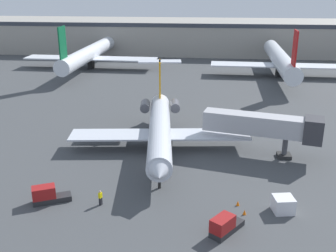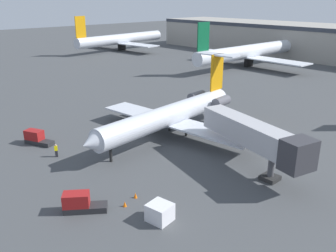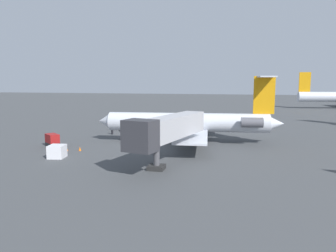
# 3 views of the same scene
# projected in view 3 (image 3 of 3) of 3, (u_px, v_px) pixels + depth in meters

# --- Properties ---
(ground_plane) EXTENTS (400.00, 400.00, 0.10)m
(ground_plane) POSITION_uv_depth(u_px,v_px,m) (162.00, 141.00, 53.48)
(ground_plane) COLOR #424447
(regional_jet) EXTENTS (25.49, 29.71, 10.53)m
(regional_jet) POSITION_uv_depth(u_px,v_px,m) (193.00, 122.00, 51.80)
(regional_jet) COLOR silver
(regional_jet) RESTS_ON ground_plane
(jet_bridge) EXTENTS (15.86, 6.48, 5.92)m
(jet_bridge) POSITION_uv_depth(u_px,v_px,m) (166.00, 129.00, 37.57)
(jet_bridge) COLOR #ADADB2
(jet_bridge) RESTS_ON ground_plane
(ground_crew_marshaller) EXTENTS (0.39, 0.47, 1.69)m
(ground_crew_marshaller) POSITION_uv_depth(u_px,v_px,m) (112.00, 130.00, 60.08)
(ground_crew_marshaller) COLOR black
(ground_crew_marshaller) RESTS_ON ground_plane
(baggage_tug_lead) EXTENTS (3.51, 4.04, 1.90)m
(baggage_tug_lead) POSITION_uv_depth(u_px,v_px,m) (53.00, 141.00, 48.55)
(baggage_tug_lead) COLOR #262628
(baggage_tug_lead) RESTS_ON ground_plane
(baggage_tug_trailing) EXTENTS (4.22, 2.95, 1.90)m
(baggage_tug_trailing) POSITION_uv_depth(u_px,v_px,m) (123.00, 126.00, 65.67)
(baggage_tug_trailing) COLOR #262628
(baggage_tug_trailing) RESTS_ON ground_plane
(cargo_container_uld) EXTENTS (2.33, 2.24, 1.65)m
(cargo_container_uld) POSITION_uv_depth(u_px,v_px,m) (57.00, 151.00, 41.61)
(cargo_container_uld) COLOR silver
(cargo_container_uld) RESTS_ON ground_plane
(traffic_cone_near) EXTENTS (0.36, 0.36, 0.55)m
(traffic_cone_near) POSITION_uv_depth(u_px,v_px,m) (67.00, 149.00, 45.74)
(traffic_cone_near) COLOR orange
(traffic_cone_near) RESTS_ON ground_plane
(traffic_cone_mid) EXTENTS (0.36, 0.36, 0.55)m
(traffic_cone_mid) POSITION_uv_depth(u_px,v_px,m) (80.00, 149.00, 45.88)
(traffic_cone_mid) COLOR orange
(traffic_cone_mid) RESTS_ON ground_plane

